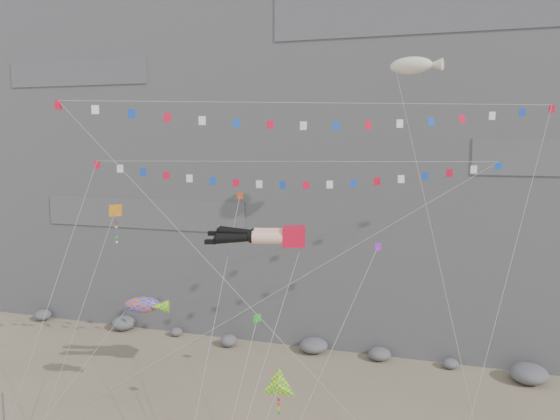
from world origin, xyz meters
name	(u,v)px	position (x,y,z in m)	size (l,w,h in m)	color
cliff	(347,89)	(0.00, 32.00, 25.00)	(80.00, 28.00, 50.00)	slate
talus_boulders	(314,346)	(0.00, 17.00, 0.60)	(60.00, 3.00, 1.20)	slate
legs_kite	(267,236)	(-0.14, 3.96, 13.09)	(6.79, 14.12, 18.37)	red
flag_banner_upper	(294,162)	(0.75, 7.45, 17.85)	(29.36, 15.96, 26.65)	red
flag_banner_lower	(320,103)	(3.03, 5.55, 21.76)	(29.73, 14.95, 24.73)	red
harlequin_kite	(115,211)	(-10.52, 2.30, 14.53)	(4.00, 6.25, 15.79)	red
fish_windsock	(142,305)	(-8.84, 2.60, 7.98)	(6.98, 7.88, 11.48)	#E94D0B
delta_kite	(278,387)	(2.46, -1.78, 5.55)	(2.23, 6.46, 8.25)	yellow
blimp_windsock	(411,66)	(8.36, 11.19, 24.59)	(8.04, 13.71, 28.23)	beige
small_kite_a	(238,203)	(-3.12, 6.51, 14.88)	(2.07, 14.04, 20.46)	#DE4812
small_kite_b	(376,251)	(6.92, 5.27, 12.28)	(5.25, 11.84, 17.33)	purple
small_kite_c	(257,321)	(0.34, 0.56, 8.45)	(1.16, 8.55, 11.61)	green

